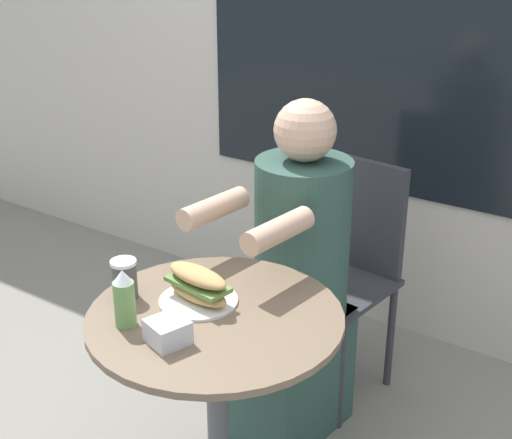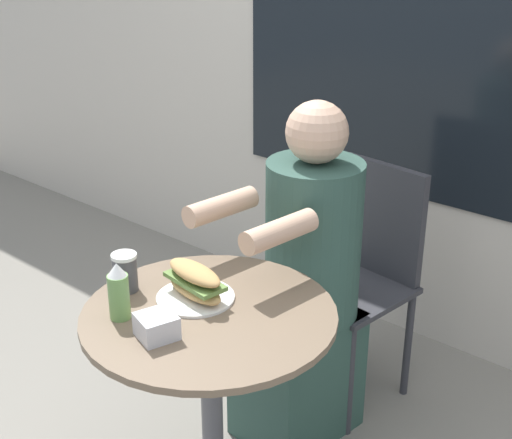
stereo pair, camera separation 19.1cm
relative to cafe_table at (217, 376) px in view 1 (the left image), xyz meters
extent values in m
cylinder|color=brown|center=(0.00, 0.00, 0.18)|extent=(0.67, 0.67, 0.02)
cylinder|color=#515156|center=(0.00, 0.00, -0.16)|extent=(0.06, 0.06, 0.68)
cube|color=#333338|center=(-0.06, 0.76, -0.08)|extent=(0.42, 0.42, 0.02)
cube|color=#333338|center=(-0.04, 0.93, 0.14)|extent=(0.35, 0.07, 0.42)
cylinder|color=#333338|center=(0.09, 0.58, -0.31)|extent=(0.03, 0.03, 0.43)
cylinder|color=#333338|center=(-0.24, 0.62, -0.31)|extent=(0.03, 0.03, 0.43)
cylinder|color=#333338|center=(0.12, 0.91, -0.31)|extent=(0.03, 0.03, 0.43)
cylinder|color=#333338|center=(-0.20, 0.94, -0.31)|extent=(0.03, 0.03, 0.43)
cube|color=#2D4C42|center=(-0.07, 0.48, -0.30)|extent=(0.33, 0.42, 0.45)
cylinder|color=#2D4C42|center=(-0.06, 0.54, 0.19)|extent=(0.31, 0.31, 0.52)
sphere|color=#D6A889|center=(-0.06, 0.54, 0.55)|extent=(0.19, 0.19, 0.19)
cylinder|color=#D6A889|center=(0.03, 0.25, 0.35)|extent=(0.10, 0.25, 0.07)
cylinder|color=#D6A889|center=(-0.21, 0.28, 0.35)|extent=(0.10, 0.25, 0.07)
cylinder|color=white|center=(-0.08, 0.03, 0.20)|extent=(0.21, 0.21, 0.01)
ellipsoid|color=tan|center=(-0.08, 0.03, 0.22)|extent=(0.21, 0.10, 0.04)
cube|color=olive|center=(-0.08, 0.03, 0.25)|extent=(0.19, 0.11, 0.01)
ellipsoid|color=tan|center=(-0.08, 0.03, 0.27)|extent=(0.21, 0.10, 0.04)
cylinder|color=#424247|center=(-0.26, -0.06, 0.24)|extent=(0.07, 0.07, 0.10)
cylinder|color=white|center=(-0.26, -0.06, 0.30)|extent=(0.07, 0.07, 0.01)
cube|color=silver|center=(-0.01, -0.17, 0.22)|extent=(0.11, 0.11, 0.06)
cylinder|color=#66934C|center=(-0.15, -0.17, 0.25)|extent=(0.05, 0.05, 0.12)
cone|color=white|center=(-0.15, -0.17, 0.33)|extent=(0.05, 0.05, 0.03)
camera|label=1|loc=(0.98, -1.26, 1.15)|focal=50.00mm
camera|label=2|loc=(1.14, -1.15, 1.15)|focal=50.00mm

